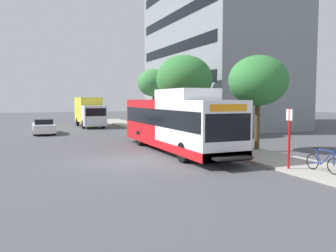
{
  "coord_description": "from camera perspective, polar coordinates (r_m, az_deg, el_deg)",
  "views": [
    {
      "loc": [
        -4.65,
        -16.66,
        3.12
      ],
      "look_at": [
        2.88,
        1.3,
        1.6
      ],
      "focal_mm": 37.55,
      "sensor_mm": 36.0,
      "label": 1
    }
  ],
  "objects": [
    {
      "name": "ground_plane",
      "position": [
        25.29,
        -11.98,
        -2.72
      ],
      "size": [
        120.0,
        120.0,
        0.0
      ],
      "primitive_type": "plane",
      "color": "#4C4C51"
    },
    {
      "name": "sidewalk_curb",
      "position": [
        25.66,
        4.44,
        -2.37
      ],
      "size": [
        3.0,
        56.0,
        0.14
      ],
      "primitive_type": "cube",
      "color": "#A8A399",
      "rests_on": "ground"
    },
    {
      "name": "transit_bus",
      "position": [
        20.71,
        1.25,
        0.54
      ],
      "size": [
        2.58,
        12.25,
        3.65
      ],
      "color": "white",
      "rests_on": "ground"
    },
    {
      "name": "bus_stop_sign_pole",
      "position": [
        15.74,
        19.09,
        -1.15
      ],
      "size": [
        0.1,
        0.36,
        2.6
      ],
      "color": "red",
      "rests_on": "sidewalk_curb"
    },
    {
      "name": "bicycle_parked",
      "position": [
        15.68,
        23.85,
        -5.32
      ],
      "size": [
        0.52,
        1.76,
        1.02
      ],
      "color": "black",
      "rests_on": "sidewalk_curb"
    },
    {
      "name": "street_tree_near_stop",
      "position": [
        21.28,
        14.43,
        7.12
      ],
      "size": [
        3.46,
        3.46,
        5.5
      ],
      "color": "#4C3823",
      "rests_on": "sidewalk_curb"
    },
    {
      "name": "street_tree_mid_block",
      "position": [
        29.06,
        2.65,
        7.6
      ],
      "size": [
        4.6,
        4.6,
        6.54
      ],
      "color": "#4C3823",
      "rests_on": "sidewalk_curb"
    },
    {
      "name": "street_tree_far_block",
      "position": [
        36.51,
        -2.34,
        6.99
      ],
      "size": [
        3.34,
        3.34,
        6.03
      ],
      "color": "#4C3823",
      "rests_on": "sidewalk_curb"
    },
    {
      "name": "parked_car_far_lane",
      "position": [
        32.95,
        -19.56,
        -0.07
      ],
      "size": [
        1.8,
        4.5,
        1.33
      ],
      "color": "silver",
      "rests_on": "ground"
    },
    {
      "name": "box_truck_background",
      "position": [
        39.89,
        -12.64,
        2.38
      ],
      "size": [
        2.32,
        7.01,
        3.25
      ],
      "color": "silver",
      "rests_on": "ground"
    },
    {
      "name": "lattice_comm_tower",
      "position": [
        58.16,
        -0.06,
        10.11
      ],
      "size": [
        1.1,
        1.1,
        26.75
      ],
      "color": "#B7B7BC",
      "rests_on": "ground"
    }
  ]
}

